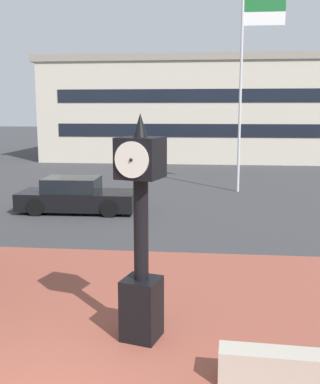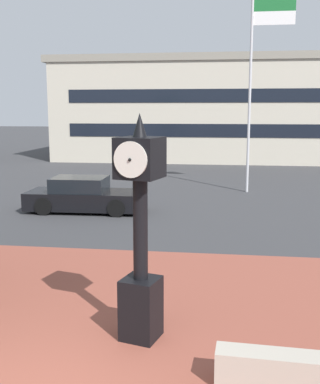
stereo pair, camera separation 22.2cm
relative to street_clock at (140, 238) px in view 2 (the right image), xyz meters
The scene contains 5 objects.
plaza_brick_paving 2.10m from the street_clock, 148.21° to the right, with size 44.00×10.95×0.01m, color brown.
street_clock is the anchor object (origin of this frame).
car_street_near 10.36m from the street_clock, 111.80° to the left, with size 4.32×1.92×1.28m.
flagpole_primary 15.34m from the street_clock, 79.80° to the left, with size 1.90×0.14×8.77m.
civic_building 32.18m from the street_clock, 81.69° to the left, with size 32.27×12.79×7.52m.
Camera 2 is at (2.34, -5.12, 3.73)m, focal length 44.34 mm.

